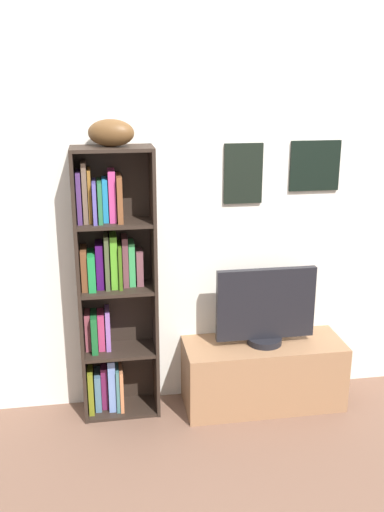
% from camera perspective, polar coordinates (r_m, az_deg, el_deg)
% --- Properties ---
extents(ground, '(5.20, 5.20, 0.04)m').
position_cam_1_polar(ground, '(3.16, 4.15, -23.66)').
color(ground, brown).
extents(back_wall, '(4.80, 0.08, 2.58)m').
position_cam_1_polar(back_wall, '(3.57, 0.49, 5.12)').
color(back_wall, silver).
rests_on(back_wall, ground).
extents(bookshelf, '(0.47, 0.26, 1.67)m').
position_cam_1_polar(bookshelf, '(3.53, -8.02, -3.02)').
color(bookshelf, black).
rests_on(bookshelf, ground).
extents(football, '(0.30, 0.23, 0.15)m').
position_cam_1_polar(football, '(3.30, -7.98, 11.92)').
color(football, brown).
rests_on(football, bookshelf).
extents(tv_stand, '(1.01, 0.39, 0.43)m').
position_cam_1_polar(tv_stand, '(3.83, 7.02, -11.42)').
color(tv_stand, '#956A48').
rests_on(tv_stand, ground).
extents(television, '(0.62, 0.22, 0.50)m').
position_cam_1_polar(television, '(3.63, 7.28, -5.10)').
color(television, black).
rests_on(television, tv_stand).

